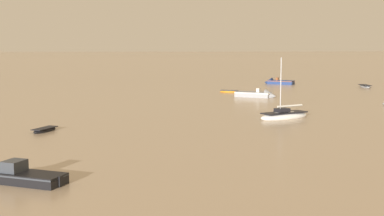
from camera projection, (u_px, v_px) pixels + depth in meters
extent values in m
cube|color=navy|center=(281.00, 83.00, 104.02)|extent=(5.14, 4.30, 0.95)
cone|color=navy|center=(268.00, 82.00, 105.15)|extent=(2.30, 2.42, 1.90)
cube|color=brown|center=(281.00, 81.00, 104.00)|extent=(5.26, 4.39, 0.11)
cube|color=brown|center=(277.00, 79.00, 104.26)|extent=(0.70, 0.76, 0.53)
cube|color=black|center=(293.00, 83.00, 102.94)|extent=(0.45, 0.48, 0.67)
ellipsoid|color=orange|center=(229.00, 92.00, 87.50)|extent=(3.21, 2.15, 0.48)
cube|color=#33383F|center=(229.00, 90.00, 87.48)|extent=(2.98, 2.03, 0.06)
cube|color=#33383F|center=(229.00, 91.00, 87.49)|extent=(0.54, 0.94, 0.05)
cube|color=gray|center=(253.00, 95.00, 80.27)|extent=(5.45, 4.40, 1.00)
cone|color=gray|center=(271.00, 96.00, 79.16)|extent=(2.39, 2.53, 2.01)
cube|color=silver|center=(254.00, 93.00, 80.20)|extent=(5.57, 4.50, 0.11)
cube|color=silver|center=(258.00, 90.00, 79.85)|extent=(0.72, 0.80, 0.56)
cube|color=black|center=(237.00, 94.00, 81.28)|extent=(0.47, 0.50, 0.71)
ellipsoid|color=white|center=(284.00, 117.00, 58.06)|extent=(6.29, 4.20, 1.04)
cube|color=black|center=(284.00, 113.00, 58.01)|extent=(5.39, 3.66, 0.10)
cube|color=black|center=(282.00, 110.00, 57.82)|extent=(1.76, 1.54, 0.38)
cylinder|color=#B7BABF|center=(281.00, 85.00, 57.37)|extent=(0.10, 0.10, 5.74)
cylinder|color=beige|center=(290.00, 106.00, 58.30)|extent=(3.12, 1.56, 0.21)
ellipsoid|color=black|center=(45.00, 130.00, 49.75)|extent=(2.30, 3.13, 0.47)
cube|color=black|center=(45.00, 128.00, 49.73)|extent=(2.17, 2.91, 0.06)
cube|color=black|center=(45.00, 129.00, 49.74)|extent=(0.91, 0.60, 0.05)
cube|color=black|center=(29.00, 180.00, 31.61)|extent=(4.60, 3.50, 0.84)
cube|color=#33383F|center=(28.00, 174.00, 31.59)|extent=(4.70, 3.58, 0.09)
cube|color=#33383F|center=(14.00, 166.00, 31.88)|extent=(1.51, 1.65, 0.65)
cube|color=#384751|center=(7.00, 164.00, 32.06)|extent=(0.78, 1.24, 0.52)
cube|color=black|center=(60.00, 181.00, 30.86)|extent=(0.38, 0.42, 0.60)
ellipsoid|color=gray|center=(365.00, 87.00, 96.86)|extent=(1.68, 4.07, 0.63)
cube|color=black|center=(365.00, 85.00, 96.83)|extent=(1.62, 3.75, 0.08)
cube|color=black|center=(365.00, 86.00, 96.84)|extent=(1.24, 0.35, 0.06)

